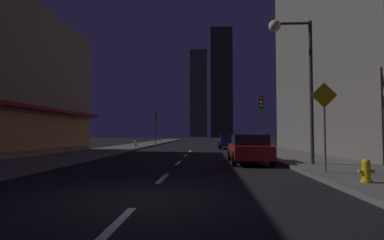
{
  "coord_description": "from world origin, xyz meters",
  "views": [
    {
      "loc": [
        1.51,
        -6.89,
        1.5
      ],
      "look_at": [
        0.0,
        21.9,
        2.82
      ],
      "focal_mm": 28.06,
      "sensor_mm": 36.0,
      "label": 1
    }
  ],
  "objects_px": {
    "fire_hydrant_yellow_near": "(366,171)",
    "street_lamp_right": "(292,55)",
    "traffic_light_near_right": "(261,111)",
    "car_parked_near": "(249,149)",
    "traffic_light_far_left": "(155,121)",
    "fire_hydrant_far_left": "(135,144)",
    "pedestrian_crossing_sign": "(324,119)",
    "car_parked_far": "(229,141)"
  },
  "relations": [
    {
      "from": "fire_hydrant_yellow_near",
      "to": "street_lamp_right",
      "type": "height_order",
      "value": "street_lamp_right"
    },
    {
      "from": "fire_hydrant_yellow_near",
      "to": "street_lamp_right",
      "type": "bearing_deg",
      "value": 95.78
    },
    {
      "from": "fire_hydrant_yellow_near",
      "to": "traffic_light_near_right",
      "type": "height_order",
      "value": "traffic_light_near_right"
    },
    {
      "from": "car_parked_near",
      "to": "traffic_light_far_left",
      "type": "xyz_separation_m",
      "value": [
        -9.1,
        24.58,
        2.45
      ]
    },
    {
      "from": "fire_hydrant_far_left",
      "to": "street_lamp_right",
      "type": "relative_size",
      "value": 0.1
    },
    {
      "from": "car_parked_near",
      "to": "pedestrian_crossing_sign",
      "type": "distance_m",
      "value": 5.16
    },
    {
      "from": "car_parked_far",
      "to": "street_lamp_right",
      "type": "bearing_deg",
      "value": -83.84
    },
    {
      "from": "car_parked_far",
      "to": "fire_hydrant_far_left",
      "type": "relative_size",
      "value": 6.48
    },
    {
      "from": "car_parked_near",
      "to": "fire_hydrant_far_left",
      "type": "xyz_separation_m",
      "value": [
        -9.5,
        15.04,
        -0.29
      ]
    },
    {
      "from": "car_parked_far",
      "to": "traffic_light_far_left",
      "type": "height_order",
      "value": "traffic_light_far_left"
    },
    {
      "from": "traffic_light_near_right",
      "to": "traffic_light_far_left",
      "type": "bearing_deg",
      "value": 122.63
    },
    {
      "from": "fire_hydrant_far_left",
      "to": "traffic_light_near_right",
      "type": "height_order",
      "value": "traffic_light_near_right"
    },
    {
      "from": "pedestrian_crossing_sign",
      "to": "fire_hydrant_yellow_near",
      "type": "bearing_deg",
      "value": -81.92
    },
    {
      "from": "car_parked_far",
      "to": "fire_hydrant_yellow_near",
      "type": "bearing_deg",
      "value": -83.93
    },
    {
      "from": "pedestrian_crossing_sign",
      "to": "traffic_light_far_left",
      "type": "bearing_deg",
      "value": 110.84
    },
    {
      "from": "car_parked_near",
      "to": "traffic_light_far_left",
      "type": "distance_m",
      "value": 26.32
    },
    {
      "from": "car_parked_far",
      "to": "fire_hydrant_far_left",
      "type": "bearing_deg",
      "value": 179.43
    },
    {
      "from": "fire_hydrant_yellow_near",
      "to": "fire_hydrant_far_left",
      "type": "relative_size",
      "value": 1.0
    },
    {
      "from": "car_parked_near",
      "to": "traffic_light_far_left",
      "type": "bearing_deg",
      "value": 110.32
    },
    {
      "from": "fire_hydrant_yellow_near",
      "to": "traffic_light_far_left",
      "type": "relative_size",
      "value": 0.16
    },
    {
      "from": "fire_hydrant_yellow_near",
      "to": "traffic_light_far_left",
      "type": "distance_m",
      "value": 33.4
    },
    {
      "from": "fire_hydrant_far_left",
      "to": "pedestrian_crossing_sign",
      "type": "bearing_deg",
      "value": -59.62
    },
    {
      "from": "street_lamp_right",
      "to": "pedestrian_crossing_sign",
      "type": "distance_m",
      "value": 4.3
    },
    {
      "from": "fire_hydrant_yellow_near",
      "to": "traffic_light_far_left",
      "type": "height_order",
      "value": "traffic_light_far_left"
    },
    {
      "from": "traffic_light_near_right",
      "to": "car_parked_near",
      "type": "bearing_deg",
      "value": -104.41
    },
    {
      "from": "car_parked_near",
      "to": "traffic_light_near_right",
      "type": "distance_m",
      "value": 8.02
    },
    {
      "from": "car_parked_far",
      "to": "pedestrian_crossing_sign",
      "type": "distance_m",
      "value": 19.67
    },
    {
      "from": "car_parked_far",
      "to": "street_lamp_right",
      "type": "height_order",
      "value": "street_lamp_right"
    },
    {
      "from": "fire_hydrant_far_left",
      "to": "pedestrian_crossing_sign",
      "type": "distance_m",
      "value": 22.8
    },
    {
      "from": "fire_hydrant_far_left",
      "to": "traffic_light_near_right",
      "type": "relative_size",
      "value": 0.16
    },
    {
      "from": "traffic_light_far_left",
      "to": "car_parked_far",
      "type": "bearing_deg",
      "value": -46.64
    },
    {
      "from": "traffic_light_far_left",
      "to": "traffic_light_near_right",
      "type": "bearing_deg",
      "value": -57.37
    },
    {
      "from": "fire_hydrant_far_left",
      "to": "pedestrian_crossing_sign",
      "type": "height_order",
      "value": "pedestrian_crossing_sign"
    },
    {
      "from": "street_lamp_right",
      "to": "pedestrian_crossing_sign",
      "type": "xyz_separation_m",
      "value": [
        0.22,
        -3.03,
        -3.05
      ]
    },
    {
      "from": "traffic_light_near_right",
      "to": "street_lamp_right",
      "type": "height_order",
      "value": "street_lamp_right"
    },
    {
      "from": "car_parked_far",
      "to": "traffic_light_far_left",
      "type": "relative_size",
      "value": 1.01
    },
    {
      "from": "car_parked_near",
      "to": "traffic_light_near_right",
      "type": "height_order",
      "value": "traffic_light_near_right"
    },
    {
      "from": "car_parked_near",
      "to": "traffic_light_near_right",
      "type": "xyz_separation_m",
      "value": [
        1.9,
        7.39,
        2.45
      ]
    },
    {
      "from": "car_parked_near",
      "to": "traffic_light_far_left",
      "type": "relative_size",
      "value": 1.01
    },
    {
      "from": "car_parked_far",
      "to": "fire_hydrant_yellow_near",
      "type": "distance_m",
      "value": 21.76
    },
    {
      "from": "fire_hydrant_yellow_near",
      "to": "fire_hydrant_far_left",
      "type": "distance_m",
      "value": 24.73
    },
    {
      "from": "car_parked_near",
      "to": "car_parked_far",
      "type": "xyz_separation_m",
      "value": [
        0.0,
        14.94,
        0.0
      ]
    }
  ]
}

